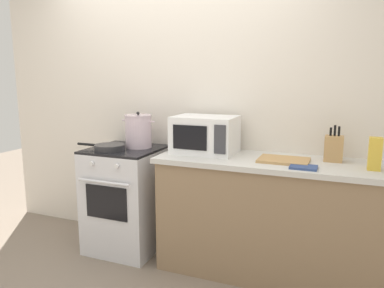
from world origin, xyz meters
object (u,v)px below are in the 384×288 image
Objects in this scene: microwave at (205,135)px; oven_mitt at (304,167)px; frying_pan at (109,147)px; stock_pot at (138,131)px; pasta_box at (375,154)px; stove at (126,199)px; knife_block at (334,148)px; cutting_board at (284,160)px.

oven_mitt is (0.80, -0.24, -0.14)m from microwave.
stock_pot is at bearing 53.17° from frying_pan.
stock_pot is 1.87m from pasta_box.
stock_pot is at bearing 42.21° from stove.
frying_pan is 1.79m from knife_block.
frying_pan is (-0.16, -0.22, -0.12)m from stock_pot.
microwave is at bearing 173.10° from cutting_board.
pasta_box is at bearing -3.46° from stock_pot.
oven_mitt is at bearing -9.66° from stock_pot.
knife_block is at bearing 2.05° from stock_pot.
pasta_box is (2.03, 0.10, 0.08)m from frying_pan.
stock_pot is 1.45m from oven_mitt.
oven_mitt is at bearing -16.53° from microwave.
oven_mitt is (-0.44, -0.13, -0.10)m from pasta_box.
microwave is 2.27× the size of pasta_box.
oven_mitt is (1.43, -0.24, -0.14)m from stock_pot.
stove is 5.11× the size of oven_mitt.
stove is 1.84× the size of microwave.
knife_block reaches higher than pasta_box.
pasta_box is (1.96, -0.03, 0.57)m from stove.
stock_pot is 1.61m from knife_block.
stove is 2.87× the size of stock_pot.
microwave is (0.79, 0.21, 0.12)m from frying_pan.
frying_pan reaches higher than oven_mitt.
oven_mitt is at bearing -0.94° from frying_pan.
pasta_box is (0.60, -0.03, 0.10)m from cutting_board.
pasta_box is (0.26, -0.17, 0.01)m from knife_block.
frying_pan is 2.53× the size of oven_mitt.
oven_mitt is at bearing -163.46° from pasta_box.
stock_pot reaches higher than oven_mitt.
cutting_board is 1.64× the size of pasta_box.
knife_block is 1.49× the size of oven_mitt.
microwave reaches higher than knife_block.
cutting_board is 0.22m from oven_mitt.
knife_block is (0.98, 0.06, -0.05)m from microwave.
oven_mitt is (1.59, -0.03, -0.02)m from frying_pan.
stove is 0.94m from microwave.
stove is 0.62m from stock_pot.
frying_pan is at bearing -171.18° from knife_block.
stock_pot is 0.89× the size of cutting_board.
pasta_box is at bearing -4.98° from microwave.
pasta_box reaches higher than stove.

